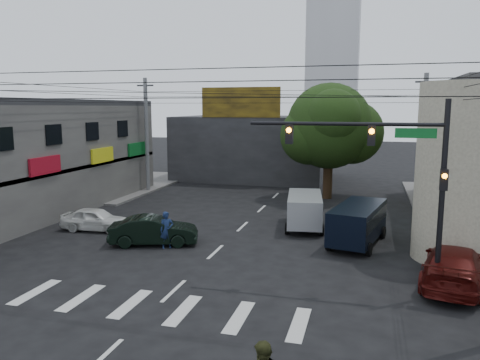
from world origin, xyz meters
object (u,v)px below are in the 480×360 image
at_px(maroon_sedan, 454,266).
at_px(utility_pole_far_right, 423,141).
at_px(dark_sedan, 154,230).
at_px(navy_van, 358,225).
at_px(white_compact, 95,219).
at_px(silver_minivan, 305,211).
at_px(street_tree, 329,126).
at_px(traffic_gantry, 394,165).
at_px(utility_pole_far_left, 147,136).
at_px(traffic_officer, 167,230).

bearing_deg(maroon_sedan, utility_pole_far_right, -79.06).
xyz_separation_m(dark_sedan, navy_van, (9.95, 2.82, 0.28)).
bearing_deg(white_compact, silver_minivan, -76.44).
relative_size(utility_pole_far_right, navy_van, 1.73).
bearing_deg(street_tree, dark_sedan, -116.85).
bearing_deg(traffic_gantry, white_compact, 162.24).
distance_m(utility_pole_far_left, silver_minivan, 16.68).
height_order(utility_pole_far_right, white_compact, utility_pole_far_right).
relative_size(traffic_gantry, white_compact, 1.84).
height_order(dark_sedan, maroon_sedan, maroon_sedan).
height_order(traffic_gantry, white_compact, traffic_gantry).
xyz_separation_m(street_tree, white_compact, (-11.80, -13.00, -4.82)).
height_order(traffic_gantry, silver_minivan, traffic_gantry).
height_order(utility_pole_far_left, navy_van, utility_pole_far_left).
bearing_deg(traffic_officer, traffic_gantry, -51.54).
xyz_separation_m(street_tree, traffic_gantry, (3.82, -18.00, -0.64)).
distance_m(street_tree, maroon_sedan, 18.29).
xyz_separation_m(maroon_sedan, navy_van, (-3.77, 4.70, 0.22)).
relative_size(maroon_sedan, traffic_officer, 3.14).
bearing_deg(traffic_officer, dark_sedan, 120.53).
relative_size(utility_pole_far_right, silver_minivan, 1.96).
relative_size(utility_pole_far_right, traffic_officer, 5.01).
height_order(street_tree, traffic_officer, street_tree).
bearing_deg(traffic_gantry, utility_pole_far_left, 137.14).
distance_m(traffic_gantry, navy_van, 7.39).
bearing_deg(utility_pole_far_left, traffic_gantry, -42.86).
relative_size(maroon_sedan, navy_van, 1.08).
bearing_deg(traffic_gantry, maroon_sedan, 30.92).
bearing_deg(navy_van, dark_sedan, 117.77).
distance_m(maroon_sedan, navy_van, 6.03).
relative_size(dark_sedan, maroon_sedan, 0.81).
bearing_deg(white_compact, utility_pole_far_right, -61.35).
relative_size(navy_van, traffic_officer, 2.89).
bearing_deg(street_tree, maroon_sedan, -69.09).
bearing_deg(navy_van, utility_pole_far_left, 69.54).
bearing_deg(silver_minivan, utility_pole_far_left, 51.51).
distance_m(navy_van, traffic_officer, 9.61).
height_order(utility_pole_far_right, silver_minivan, utility_pole_far_right).
height_order(white_compact, silver_minivan, silver_minivan).
relative_size(white_compact, navy_van, 0.74).
height_order(dark_sedan, navy_van, navy_van).
distance_m(white_compact, silver_minivan, 11.91).
distance_m(utility_pole_far_right, maroon_sedan, 15.98).
xyz_separation_m(street_tree, maroon_sedan, (6.31, -16.51, -4.68)).
bearing_deg(utility_pole_far_right, street_tree, 171.25).
bearing_deg(dark_sedan, white_compact, 51.21).
relative_size(utility_pole_far_left, utility_pole_far_right, 1.00).
bearing_deg(silver_minivan, traffic_officer, 125.77).
bearing_deg(street_tree, silver_minivan, -93.02).
xyz_separation_m(street_tree, utility_pole_far_right, (6.50, -1.00, -0.87)).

